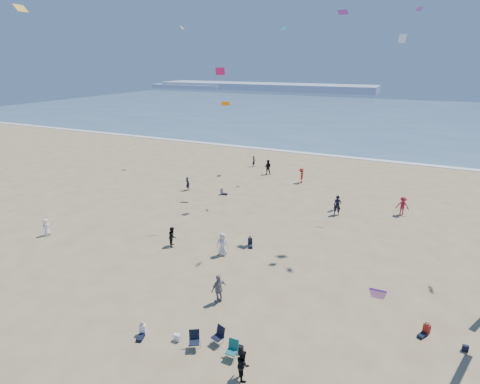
% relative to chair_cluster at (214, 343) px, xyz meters
% --- Properties ---
extents(ground, '(220.00, 220.00, 0.00)m').
position_rel_chair_cluster_xyz_m(ground, '(-3.70, -1.24, -0.50)').
color(ground, tan).
rests_on(ground, ground).
extents(ocean, '(220.00, 100.00, 0.06)m').
position_rel_chair_cluster_xyz_m(ocean, '(-3.70, 93.76, -0.47)').
color(ocean, '#476B84').
rests_on(ocean, ground).
extents(surf_line, '(220.00, 1.20, 0.08)m').
position_rel_chair_cluster_xyz_m(surf_line, '(-3.70, 43.76, -0.46)').
color(surf_line, white).
rests_on(surf_line, ground).
extents(headland_far, '(110.00, 20.00, 3.20)m').
position_rel_chair_cluster_xyz_m(headland_far, '(-63.70, 168.76, 1.10)').
color(headland_far, '#7A8EA8').
rests_on(headland_far, ground).
extents(headland_near, '(40.00, 14.00, 2.00)m').
position_rel_chair_cluster_xyz_m(headland_near, '(-103.70, 163.76, 0.50)').
color(headland_near, '#7A8EA8').
rests_on(headland_near, ground).
extents(standing_flyers, '(36.48, 34.80, 1.93)m').
position_rel_chair_cluster_xyz_m(standing_flyers, '(-0.77, 17.52, 0.37)').
color(standing_flyers, slate).
rests_on(standing_flyers, ground).
extents(seated_group, '(21.08, 27.02, 0.84)m').
position_rel_chair_cluster_xyz_m(seated_group, '(-1.77, 6.46, -0.08)').
color(seated_group, white).
rests_on(seated_group, ground).
extents(chair_cluster, '(2.71, 1.59, 1.00)m').
position_rel_chair_cluster_xyz_m(chair_cluster, '(0.00, 0.00, 0.00)').
color(chair_cluster, black).
rests_on(chair_cluster, ground).
extents(white_tote, '(0.35, 0.20, 0.40)m').
position_rel_chair_cluster_xyz_m(white_tote, '(-2.11, -0.18, -0.30)').
color(white_tote, silver).
rests_on(white_tote, ground).
extents(black_backpack, '(0.30, 0.22, 0.38)m').
position_rel_chair_cluster_xyz_m(black_backpack, '(1.22, 0.45, -0.31)').
color(black_backpack, black).
rests_on(black_backpack, ground).
extents(navy_bag, '(0.28, 0.18, 0.34)m').
position_rel_chair_cluster_xyz_m(navy_bag, '(11.50, 5.29, -0.33)').
color(navy_bag, black).
rests_on(navy_bag, ground).
extents(kites_aloft, '(38.33, 45.11, 29.00)m').
position_rel_chair_cluster_xyz_m(kites_aloft, '(5.34, 12.02, 13.42)').
color(kites_aloft, gold).
rests_on(kites_aloft, ground).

